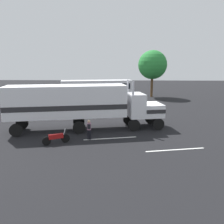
# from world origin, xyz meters

# --- Properties ---
(ground_plane) EXTENTS (120.00, 120.00, 0.00)m
(ground_plane) POSITION_xyz_m (0.00, 0.00, 0.00)
(ground_plane) COLOR black
(lane_stripe_near) EXTENTS (4.33, 1.09, 0.01)m
(lane_stripe_near) POSITION_xyz_m (-3.14, -3.50, 0.01)
(lane_stripe_near) COLOR silver
(lane_stripe_near) RESTS_ON ground_plane
(lane_stripe_mid) EXTENTS (4.34, 1.03, 0.01)m
(lane_stripe_mid) POSITION_xyz_m (1.63, -5.83, 0.01)
(lane_stripe_mid) COLOR silver
(lane_stripe_mid) RESTS_ON ground_plane
(semi_truck) EXTENTS (14.37, 5.32, 4.50)m
(semi_truck) POSITION_xyz_m (-6.02, -1.17, 2.52)
(semi_truck) COLOR white
(semi_truck) RESTS_ON ground_plane
(person_bystander) EXTENTS (0.34, 0.46, 1.63)m
(person_bystander) POSITION_xyz_m (-4.83, -3.83, 0.89)
(person_bystander) COLOR black
(person_bystander) RESTS_ON ground_plane
(parked_bus) EXTENTS (11.29, 4.68, 3.40)m
(parked_bus) POSITION_xyz_m (-6.09, 14.65, 2.07)
(parked_bus) COLOR silver
(parked_bus) RESTS_ON ground_plane
(parked_car) EXTENTS (4.42, 1.84, 1.57)m
(parked_car) POSITION_xyz_m (-14.79, 9.57, 0.81)
(parked_car) COLOR black
(parked_car) RESTS_ON ground_plane
(motorcycle) EXTENTS (1.92, 1.05, 1.12)m
(motorcycle) POSITION_xyz_m (-7.21, -4.92, 0.48)
(motorcycle) COLOR black
(motorcycle) RESTS_ON ground_plane
(tree_left) EXTENTS (5.11, 5.11, 8.32)m
(tree_left) POSITION_xyz_m (3.38, 20.15, 5.74)
(tree_left) COLOR brown
(tree_left) RESTS_ON ground_plane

